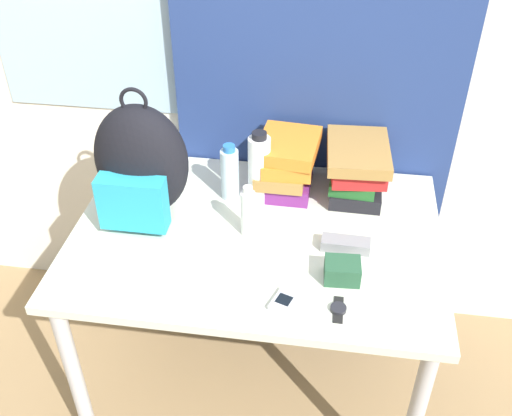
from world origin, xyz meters
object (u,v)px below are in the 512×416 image
object	(u,v)px
water_bottle	(230,173)
cell_phone	(284,302)
book_stack_center	(357,169)
sunglasses_case	(346,244)
sunscreen_bottle	(248,212)
backpack	(141,165)
book_stack_left	(285,164)
camera_pouch	(342,271)
wristwatch	(338,309)
sports_bottle	(259,169)

from	to	relation	value
water_bottle	cell_phone	world-z (taller)	water_bottle
book_stack_center	sunglasses_case	world-z (taller)	book_stack_center
water_bottle	sunscreen_bottle	distance (m)	0.21
backpack	water_bottle	distance (m)	0.30
book_stack_left	cell_phone	bearing A→B (deg)	-84.01
water_bottle	camera_pouch	xyz separation A→B (m)	(0.39, -0.36, -0.07)
book_stack_left	wristwatch	bearing A→B (deg)	-69.59
cell_phone	wristwatch	bearing A→B (deg)	-0.94
cell_phone	sunglasses_case	distance (m)	0.31
backpack	sunscreen_bottle	bearing A→B (deg)	-9.90
water_bottle	sunglasses_case	distance (m)	0.46
sunscreen_bottle	sunglasses_case	xyz separation A→B (m)	(0.31, -0.03, -0.07)
sports_bottle	camera_pouch	world-z (taller)	sports_bottle
sports_bottle	camera_pouch	xyz separation A→B (m)	(0.29, -0.36, -0.09)
backpack	cell_phone	bearing A→B (deg)	-35.34
cell_phone	wristwatch	xyz separation A→B (m)	(0.15, -0.00, -0.00)
sunglasses_case	camera_pouch	world-z (taller)	camera_pouch
camera_pouch	wristwatch	world-z (taller)	camera_pouch
book_stack_center	sunglasses_case	size ratio (longest dim) A/B	1.92
wristwatch	sunglasses_case	bearing A→B (deg)	87.51
camera_pouch	wristwatch	distance (m)	0.13
sports_bottle	sunglasses_case	world-z (taller)	sports_bottle
backpack	cell_phone	distance (m)	0.64
sunscreen_bottle	sunglasses_case	bearing A→B (deg)	-5.97
wristwatch	cell_phone	bearing A→B (deg)	179.06
cell_phone	camera_pouch	distance (m)	0.20
sports_bottle	sunglasses_case	bearing A→B (deg)	-36.19
sunglasses_case	backpack	bearing A→B (deg)	171.93
book_stack_left	sports_bottle	bearing A→B (deg)	-134.74
camera_pouch	cell_phone	bearing A→B (deg)	-141.06
water_bottle	camera_pouch	size ratio (longest dim) A/B	1.91
sunscreen_bottle	wristwatch	xyz separation A→B (m)	(0.30, -0.30, -0.08)
sports_bottle	water_bottle	bearing A→B (deg)	-179.91
water_bottle	book_stack_left	bearing A→B (deg)	24.17
camera_pouch	sports_bottle	bearing A→B (deg)	129.61
sports_bottle	cell_phone	bearing A→B (deg)	-73.91
sunscreen_bottle	camera_pouch	size ratio (longest dim) A/B	1.66
cell_phone	sunglasses_case	bearing A→B (deg)	58.07
cell_phone	water_bottle	bearing A→B (deg)	116.42
sunglasses_case	cell_phone	bearing A→B (deg)	-121.93
sunscreen_bottle	wristwatch	distance (m)	0.43
water_bottle	camera_pouch	world-z (taller)	water_bottle
sports_bottle	sunscreen_bottle	distance (m)	0.19
backpack	sunscreen_bottle	world-z (taller)	backpack
book_stack_center	sunglasses_case	distance (m)	0.32
water_bottle	camera_pouch	bearing A→B (deg)	-42.03
cell_phone	sunglasses_case	world-z (taller)	sunglasses_case
water_bottle	backpack	bearing A→B (deg)	-154.22
wristwatch	book_stack_center	bearing A→B (deg)	86.68
backpack	book_stack_left	xyz separation A→B (m)	(0.44, 0.21, -0.09)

